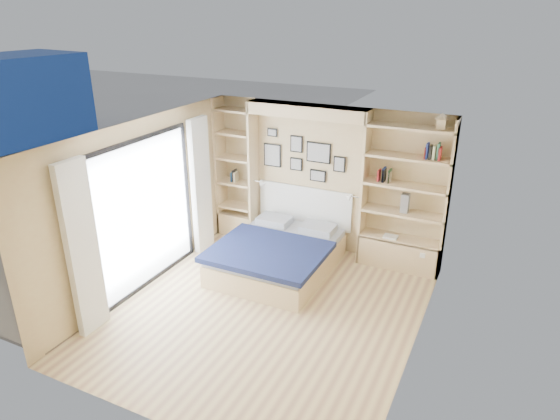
% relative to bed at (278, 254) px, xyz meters
% --- Properties ---
extents(ground, '(4.50, 4.50, 0.00)m').
position_rel_bed_xyz_m(ground, '(0.38, -1.16, -0.27)').
color(ground, '#D6BC7F').
rests_on(ground, ground).
extents(room_shell, '(4.50, 4.50, 4.50)m').
position_rel_bed_xyz_m(room_shell, '(-0.01, 0.36, 0.80)').
color(room_shell, tan).
rests_on(room_shell, ground).
extents(bed, '(1.71, 2.13, 1.07)m').
position_rel_bed_xyz_m(bed, '(0.00, 0.00, 0.00)').
color(bed, beige).
rests_on(bed, ground).
extents(photo_gallery, '(1.48, 0.02, 0.82)m').
position_rel_bed_xyz_m(photo_gallery, '(-0.07, 1.06, 1.33)').
color(photo_gallery, black).
rests_on(photo_gallery, ground).
extents(reading_lamps, '(1.92, 0.12, 0.15)m').
position_rel_bed_xyz_m(reading_lamps, '(0.08, 0.84, 0.83)').
color(reading_lamps, silver).
rests_on(reading_lamps, ground).
extents(shelf_decor, '(3.58, 0.23, 2.03)m').
position_rel_bed_xyz_m(shelf_decor, '(1.52, 0.90, 1.42)').
color(shelf_decor, '#A51E1E').
rests_on(shelf_decor, ground).
extents(deck, '(3.20, 4.00, 0.05)m').
position_rel_bed_xyz_m(deck, '(-3.22, -1.16, -0.27)').
color(deck, brown).
rests_on(deck, ground).
extents(deck_chair, '(0.57, 0.86, 0.82)m').
position_rel_bed_xyz_m(deck_chair, '(-2.32, -0.25, 0.12)').
color(deck_chair, tan).
rests_on(deck_chair, ground).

